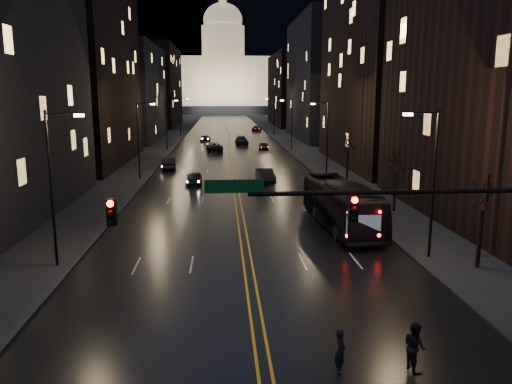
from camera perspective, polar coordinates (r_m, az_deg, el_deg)
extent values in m
plane|color=black|center=(20.66, 0.55, -17.33)|extent=(900.00, 900.00, 0.00)
cube|color=black|center=(148.43, -3.41, 7.34)|extent=(20.00, 320.00, 0.02)
cube|color=black|center=(148.95, -8.84, 7.27)|extent=(8.00, 320.00, 0.16)
cube|color=black|center=(149.22, 2.02, 7.40)|extent=(8.00, 320.00, 0.16)
cube|color=orange|center=(148.43, -3.41, 7.34)|extent=(0.62, 320.00, 0.01)
cube|color=black|center=(74.82, -19.67, 13.71)|extent=(12.00, 30.00, 28.00)
cube|color=black|center=(111.82, -14.28, 10.90)|extent=(12.00, 34.00, 20.00)
cube|color=black|center=(159.32, -11.23, 11.72)|extent=(12.00, 40.00, 24.00)
cube|color=black|center=(44.27, 27.24, 12.74)|extent=(12.00, 26.00, 24.00)
cube|color=black|center=(72.28, 14.93, 18.07)|extent=(12.00, 30.00, 38.00)
cube|color=black|center=(112.41, 7.76, 12.66)|extent=(12.00, 34.00, 26.00)
cube|color=black|center=(159.69, 4.22, 11.54)|extent=(12.00, 40.00, 22.00)
cube|color=black|center=(404.03, 2.10, 19.00)|extent=(520.00, 60.00, 130.00)
cube|color=black|center=(268.22, -3.68, 9.46)|extent=(90.00, 50.00, 4.00)
cube|color=#E6C485|center=(268.17, -3.72, 12.45)|extent=(80.00, 36.00, 24.00)
cylinder|color=#FADFA1|center=(269.37, -3.78, 16.71)|extent=(22.00, 22.00, 16.00)
ellipsoid|color=#FADFA1|center=(270.66, -3.81, 19.02)|extent=(20.00, 20.00, 17.00)
cylinder|color=#E6C485|center=(271.96, -3.83, 20.80)|extent=(4.00, 4.00, 6.00)
cylinder|color=black|center=(19.72, 16.73, 0.00)|extent=(12.00, 0.18, 0.18)
cube|color=black|center=(19.03, -16.17, -2.21)|extent=(0.35, 0.30, 1.00)
cube|color=black|center=(19.24, 11.04, -1.83)|extent=(0.35, 0.30, 1.00)
sphere|color=#FF0705|center=(18.78, -16.34, -1.30)|extent=(0.24, 0.24, 0.24)
sphere|color=#FF0705|center=(18.99, 11.22, -0.92)|extent=(0.24, 0.24, 0.24)
cube|color=#053F14|center=(18.41, -2.51, 0.65)|extent=(2.20, 0.06, 0.50)
cylinder|color=black|center=(31.19, 19.63, 0.62)|extent=(0.16, 0.16, 9.00)
cylinder|color=black|center=(30.39, 18.59, 8.60)|extent=(1.80, 0.10, 0.10)
cube|color=#FFD899|center=(30.07, 16.97, 8.48)|extent=(0.50, 0.25, 0.15)
cylinder|color=black|center=(30.16, -22.35, 0.08)|extent=(0.16, 0.16, 9.00)
cylinder|color=black|center=(29.42, -21.30, 8.35)|extent=(1.80, 0.10, 0.10)
cube|color=#FFD899|center=(29.17, -19.58, 8.26)|extent=(0.50, 0.25, 0.15)
cylinder|color=black|center=(59.66, 8.15, 5.90)|extent=(0.16, 0.16, 9.00)
cylinder|color=black|center=(59.24, 7.40, 10.05)|extent=(1.80, 0.10, 0.10)
cube|color=#FFD899|center=(59.08, 6.53, 9.97)|extent=(0.50, 0.25, 0.15)
cylinder|color=black|center=(59.12, -13.30, 5.67)|extent=(0.16, 0.16, 9.00)
cylinder|color=black|center=(58.75, -12.61, 9.87)|extent=(1.80, 0.10, 0.10)
cube|color=#FFD899|center=(58.63, -11.72, 9.80)|extent=(0.50, 0.25, 0.15)
cylinder|color=black|center=(89.13, 4.12, 7.69)|extent=(0.16, 0.16, 9.00)
cylinder|color=black|center=(88.86, 3.58, 10.46)|extent=(1.80, 0.10, 0.10)
cube|color=#FFD899|center=(88.75, 2.99, 10.40)|extent=(0.50, 0.25, 0.15)
cylinder|color=black|center=(88.78, -10.21, 7.53)|extent=(0.16, 0.16, 9.00)
cylinder|color=black|center=(88.53, -9.72, 10.32)|extent=(1.80, 0.10, 0.10)
cube|color=#FFD899|center=(88.45, -9.12, 10.27)|extent=(0.50, 0.25, 0.15)
cylinder|color=black|center=(118.87, 2.09, 8.57)|extent=(0.16, 0.16, 9.00)
cylinder|color=black|center=(118.67, 1.67, 10.64)|extent=(1.80, 0.10, 0.10)
cube|color=#FFD899|center=(118.58, 1.23, 10.60)|extent=(0.50, 0.25, 0.15)
cylinder|color=black|center=(118.61, -8.66, 8.45)|extent=(0.16, 0.16, 9.00)
cylinder|color=black|center=(118.42, -8.28, 10.53)|extent=(1.80, 0.10, 0.10)
cube|color=#FFD899|center=(118.36, -7.83, 10.50)|extent=(0.50, 0.25, 0.15)
cylinder|color=black|center=(30.91, 24.18, -5.05)|extent=(0.24, 0.24, 3.50)
cylinder|color=black|center=(43.38, 15.57, -0.02)|extent=(0.24, 0.24, 3.50)
cylinder|color=black|center=(58.49, 10.40, 3.01)|extent=(0.24, 0.24, 3.50)
imported|color=black|center=(37.67, 9.69, -1.48)|extent=(3.72, 12.52, 3.44)
imported|color=black|center=(55.45, -7.12, 1.64)|extent=(1.90, 4.52, 1.53)
imported|color=black|center=(67.15, -9.96, 3.26)|extent=(2.31, 5.16, 1.64)
imported|color=black|center=(87.55, -4.78, 5.17)|extent=(3.15, 5.85, 1.56)
imported|color=black|center=(106.18, -5.82, 6.13)|extent=(2.24, 4.61, 1.29)
imported|color=black|center=(56.44, 1.08, 1.91)|extent=(2.05, 4.88, 1.57)
imported|color=black|center=(88.76, 0.87, 5.26)|extent=(2.05, 4.44, 1.47)
imported|color=black|center=(98.84, -1.65, 5.89)|extent=(2.67, 5.61, 1.58)
imported|color=black|center=(136.00, 0.08, 7.30)|extent=(3.02, 5.38, 1.42)
imported|color=black|center=(18.91, 9.62, -17.51)|extent=(0.49, 0.66, 1.66)
imported|color=black|center=(19.64, 17.67, -16.47)|extent=(0.66, 0.98, 1.84)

